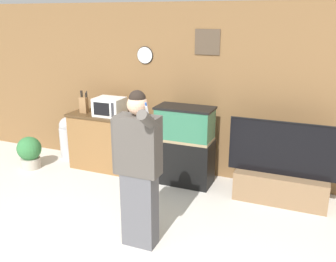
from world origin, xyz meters
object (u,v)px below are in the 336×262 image
at_px(microwave, 109,107).
at_px(potted_plant, 29,152).
at_px(aquarium_on_stand, 185,146).
at_px(tv_on_stand, 281,179).
at_px(knife_block, 84,105).
at_px(person_standing, 138,168).
at_px(counter_island, 109,142).
at_px(trash_bin, 69,137).

bearing_deg(microwave, potted_plant, -160.45).
distance_m(aquarium_on_stand, tv_on_stand, 1.42).
bearing_deg(knife_block, potted_plant, -151.58).
relative_size(knife_block, potted_plant, 0.67).
height_order(microwave, person_standing, person_standing).
height_order(tv_on_stand, person_standing, person_standing).
bearing_deg(counter_island, tv_on_stand, -2.63).
xyz_separation_m(aquarium_on_stand, potted_plant, (-2.53, -0.44, -0.30)).
height_order(knife_block, tv_on_stand, knife_block).
distance_m(knife_block, person_standing, 2.46).
xyz_separation_m(knife_block, trash_bin, (-0.50, 0.19, -0.67)).
xyz_separation_m(microwave, knife_block, (-0.47, -0.01, -0.01)).
xyz_separation_m(aquarium_on_stand, trash_bin, (-2.22, 0.19, -0.21)).
bearing_deg(person_standing, tv_on_stand, 50.66).
relative_size(knife_block, person_standing, 0.21).
xyz_separation_m(aquarium_on_stand, person_standing, (0.09, -1.67, 0.31)).
relative_size(counter_island, tv_on_stand, 0.88).
xyz_separation_m(microwave, person_standing, (1.34, -1.68, -0.16)).
relative_size(microwave, person_standing, 0.26).
xyz_separation_m(tv_on_stand, potted_plant, (-3.93, -0.37, -0.04)).
distance_m(person_standing, potted_plant, 2.96).
relative_size(microwave, knife_block, 1.23).
relative_size(counter_island, aquarium_on_stand, 1.10).
xyz_separation_m(microwave, aquarium_on_stand, (1.25, -0.01, -0.47)).
relative_size(tv_on_stand, trash_bin, 1.96).
distance_m(microwave, aquarium_on_stand, 1.34).
relative_size(microwave, tv_on_stand, 0.30).
xyz_separation_m(counter_island, potted_plant, (-1.22, -0.49, -0.18)).
distance_m(microwave, person_standing, 2.16).
bearing_deg(aquarium_on_stand, trash_bin, 175.12).
bearing_deg(potted_plant, tv_on_stand, 5.36).
xyz_separation_m(knife_block, person_standing, (1.81, -1.67, -0.15)).
xyz_separation_m(microwave, potted_plant, (-1.28, -0.45, -0.77)).
bearing_deg(potted_plant, person_standing, -25.09).
distance_m(knife_block, aquarium_on_stand, 1.78).
xyz_separation_m(person_standing, potted_plant, (-2.62, 1.23, -0.61)).
height_order(counter_island, microwave, microwave).
distance_m(microwave, potted_plant, 1.56).
bearing_deg(trash_bin, counter_island, -8.74).
bearing_deg(aquarium_on_stand, knife_block, -179.88).
xyz_separation_m(counter_island, aquarium_on_stand, (1.31, -0.05, 0.13)).
bearing_deg(knife_block, person_standing, -42.66).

